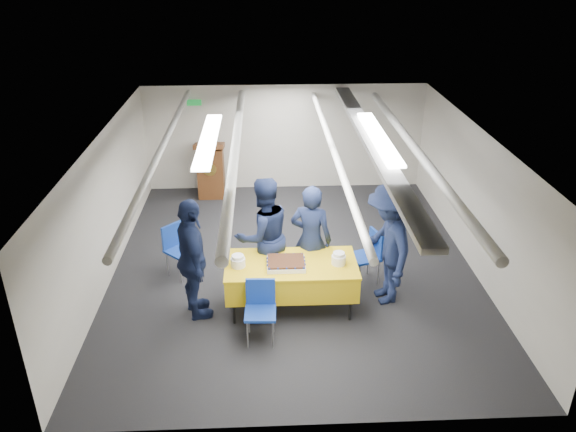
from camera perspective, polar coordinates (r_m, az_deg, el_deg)
The scene contains 14 objects.
ground at distance 9.57m, azimuth 0.56°, elevation -5.13°, with size 7.00×7.00×0.00m, color black.
room_shell at distance 9.17m, azimuth 1.05°, elevation 5.98°, with size 6.00×7.00×2.30m.
serving_table at distance 8.26m, azimuth 0.32°, elevation -6.06°, with size 1.91×0.95×0.77m.
sheet_cake at distance 8.06m, azimuth -0.21°, elevation -4.81°, with size 0.56×0.44×0.10m.
plate_stack_left at distance 8.07m, azimuth -5.11°, elevation -4.59°, with size 0.21×0.21×0.18m.
plate_stack_right at distance 8.13m, azimuth 5.17°, elevation -4.33°, with size 0.21×0.21×0.18m.
podium at distance 12.09m, azimuth -7.85°, elevation 4.71°, with size 0.62×0.53×1.25m.
chair_near at distance 7.71m, azimuth -2.81°, elevation -8.95°, with size 0.44×0.44×0.87m.
chair_right at distance 9.03m, azimuth 8.29°, elevation -3.59°, with size 0.53×0.53×0.87m.
chair_left at distance 9.31m, azimuth -11.20°, elevation -2.88°, with size 0.59×0.59×0.87m.
sailor_a at distance 8.55m, azimuth 2.34°, elevation -2.39°, with size 0.65×0.42×1.77m, color black.
sailor_b at distance 8.53m, azimuth -2.51°, elevation -2.04°, with size 0.92×0.71×1.88m, color black.
sailor_c at distance 8.04m, azimuth -9.66°, elevation -4.42°, with size 1.08×0.45×1.84m, color black.
sailor_d at distance 8.40m, azimuth 10.11°, elevation -2.85°, with size 1.23×0.70×1.90m, color black.
Camera 1 is at (-0.47, -8.19, 4.93)m, focal length 35.00 mm.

